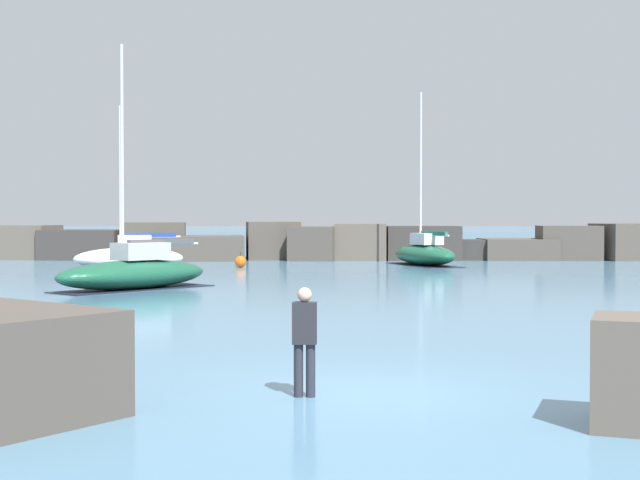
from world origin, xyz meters
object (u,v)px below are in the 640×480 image
at_px(sailboat_moored_0, 134,272).
at_px(person_on_rocks, 305,336).
at_px(mooring_buoy_orange_near, 240,262).
at_px(sailboat_moored_2, 424,253).
at_px(sailboat_moored_3, 130,256).

bearing_deg(sailboat_moored_0, person_on_rocks, -69.66).
bearing_deg(mooring_buoy_orange_near, sailboat_moored_2, 13.29).
bearing_deg(sailboat_moored_3, mooring_buoy_orange_near, 22.14).
distance_m(mooring_buoy_orange_near, person_on_rocks, 35.24).
height_order(sailboat_moored_2, sailboat_moored_3, sailboat_moored_2).
bearing_deg(sailboat_moored_3, sailboat_moored_2, 16.50).
xyz_separation_m(sailboat_moored_0, person_on_rocks, (7.37, -19.89, 0.25)).
xyz_separation_m(sailboat_moored_3, person_on_rocks, (10.73, -32.61, 0.22)).
xyz_separation_m(sailboat_moored_0, sailboat_moored_3, (-3.35, 12.73, 0.03)).
xyz_separation_m(sailboat_moored_0, mooring_buoy_orange_near, (2.14, 14.96, -0.34)).
distance_m(sailboat_moored_3, person_on_rocks, 34.33).
distance_m(sailboat_moored_0, person_on_rocks, 21.21).
bearing_deg(sailboat_moored_2, person_on_rocks, -97.49).
xyz_separation_m(sailboat_moored_2, sailboat_moored_3, (-15.62, -4.63, -0.01)).
relative_size(mooring_buoy_orange_near, person_on_rocks, 0.51).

